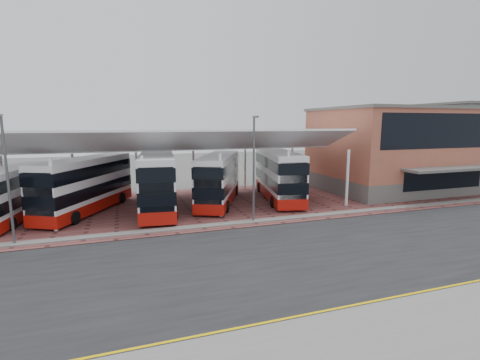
{
  "coord_description": "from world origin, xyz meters",
  "views": [
    {
      "loc": [
        -7.31,
        -17.93,
        7.53
      ],
      "look_at": [
        1.6,
        8.34,
        3.0
      ],
      "focal_mm": 26.0,
      "sensor_mm": 36.0,
      "label": 1
    }
  ],
  "objects": [
    {
      "name": "forecourt",
      "position": [
        2.0,
        13.0,
        0.03
      ],
      "size": [
        72.0,
        16.0,
        0.06
      ],
      "primitive_type": "cube",
      "color": "brown",
      "rests_on": "ground"
    },
    {
      "name": "warehouse",
      "position": [
        48.0,
        24.0,
        5.15
      ],
      "size": [
        30.5,
        20.5,
        10.25
      ],
      "color": "slate",
      "rests_on": "ground"
    },
    {
      "name": "bus_2",
      "position": [
        -10.4,
        13.57,
        2.35
      ],
      "size": [
        7.49,
        11.1,
        4.61
      ],
      "rotation": [
        0.0,
        0.0,
        -0.48
      ],
      "color": "white",
      "rests_on": "forecourt"
    },
    {
      "name": "sidewalk",
      "position": [
        0.0,
        -9.0,
        0.07
      ],
      "size": [
        120.0,
        4.0,
        0.14
      ],
      "primitive_type": "cube",
      "color": "slate",
      "rests_on": "ground"
    },
    {
      "name": "canopy",
      "position": [
        -6.0,
        13.94,
        5.8
      ],
      "size": [
        37.0,
        11.63,
        7.07
      ],
      "color": "white",
      "rests_on": "ground"
    },
    {
      "name": "bus_3",
      "position": [
        -4.53,
        12.67,
        2.51
      ],
      "size": [
        4.01,
        12.17,
        4.92
      ],
      "rotation": [
        0.0,
        0.0,
        -0.11
      ],
      "color": "white",
      "rests_on": "forecourt"
    },
    {
      "name": "terminal",
      "position": [
        23.0,
        13.92,
        4.66
      ],
      "size": [
        18.4,
        14.4,
        9.25
      ],
      "color": "#5F5C59",
      "rests_on": "ground"
    },
    {
      "name": "bus_4",
      "position": [
        1.19,
        13.35,
        2.32
      ],
      "size": [
        6.91,
        11.11,
        4.56
      ],
      "rotation": [
        0.0,
        0.0,
        -0.43
      ],
      "color": "white",
      "rests_on": "forecourt"
    },
    {
      "name": "lamp_east",
      "position": [
        2.0,
        6.27,
        4.36
      ],
      "size": [
        0.16,
        0.9,
        8.07
      ],
      "color": "#505256",
      "rests_on": "ground"
    },
    {
      "name": "ground",
      "position": [
        0.0,
        0.0,
        0.0
      ],
      "size": [
        140.0,
        140.0,
        0.0
      ],
      "primitive_type": "plane",
      "color": "#51534E"
    },
    {
      "name": "bus_1",
      "position": [
        -15.55,
        12.99,
        2.09
      ],
      "size": [
        3.9,
        10.18,
        4.1
      ],
      "rotation": [
        0.0,
        0.0,
        -0.17
      ],
      "color": "white",
      "rests_on": "forecourt"
    },
    {
      "name": "bus_5",
      "position": [
        7.28,
        13.2,
        2.42
      ],
      "size": [
        5.02,
        11.82,
        4.75
      ],
      "rotation": [
        0.0,
        0.0,
        -0.21
      ],
      "color": "white",
      "rests_on": "forecourt"
    },
    {
      "name": "road",
      "position": [
        0.0,
        -1.0,
        0.01
      ],
      "size": [
        120.0,
        14.0,
        0.02
      ],
      "primitive_type": "cube",
      "color": "black",
      "rests_on": "ground"
    },
    {
      "name": "lamp_west",
      "position": [
        -14.0,
        6.27,
        4.36
      ],
      "size": [
        0.16,
        0.9,
        8.07
      ],
      "color": "#505256",
      "rests_on": "ground"
    },
    {
      "name": "north_kerb",
      "position": [
        0.0,
        6.2,
        0.07
      ],
      "size": [
        120.0,
        0.8,
        0.14
      ],
      "primitive_type": "cube",
      "color": "slate",
      "rests_on": "ground"
    },
    {
      "name": "yellow_line_near",
      "position": [
        0.0,
        -7.0,
        0.03
      ],
      "size": [
        120.0,
        0.12,
        0.01
      ],
      "primitive_type": "cube",
      "color": "#F8C800",
      "rests_on": "road"
    },
    {
      "name": "yellow_line_far",
      "position": [
        0.0,
        -6.7,
        0.03
      ],
      "size": [
        120.0,
        0.12,
        0.01
      ],
      "primitive_type": "cube",
      "color": "#F8C800",
      "rests_on": "road"
    }
  ]
}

